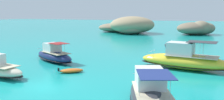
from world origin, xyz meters
TOP-DOWN VIEW (x-y plane):
  - ground_plane at (0.00, 0.00)m, footprint 400.00×400.00m
  - islet_large at (-13.58, 58.54)m, footprint 23.48×21.60m
  - islet_small at (7.76, 61.26)m, footprint 13.92×13.86m
  - motorboat_charcoal at (9.85, -0.96)m, footprint 6.21×9.44m
  - motorboat_yellow at (10.35, 12.12)m, footprint 10.92×4.18m
  - motorboat_navy at (-6.53, 9.51)m, footprint 8.66×5.72m
  - dinghy_tender at (-0.77, 5.20)m, footprint 2.72×2.47m

SIDE VIEW (x-z plane):
  - ground_plane at x=0.00m, z-range 0.00..0.00m
  - dinghy_tender at x=-0.77m, z-range -0.07..0.51m
  - motorboat_navy at x=-6.53m, z-range -0.48..2.15m
  - motorboat_charcoal at x=9.85m, z-range -0.52..2.33m
  - motorboat_yellow at x=10.35m, z-range -0.61..2.73m
  - islet_small at x=7.76m, z-range -0.17..4.07m
  - islet_large at x=-13.58m, z-range -0.45..5.11m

